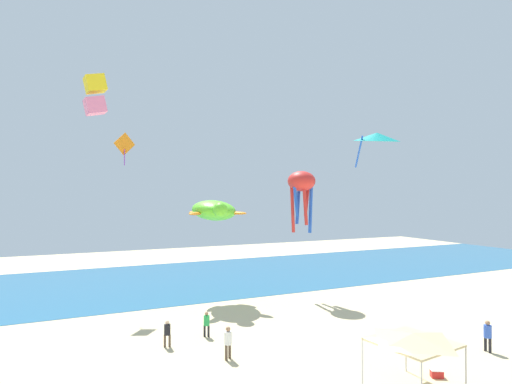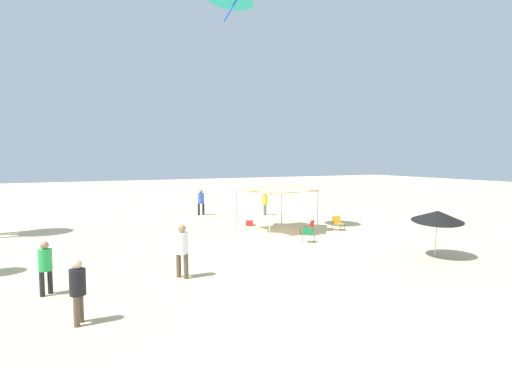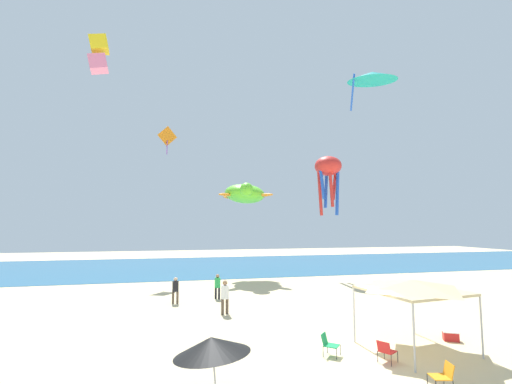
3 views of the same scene
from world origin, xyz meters
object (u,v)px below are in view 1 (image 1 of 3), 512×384
at_px(cooler_box, 437,373).
at_px(kite_box_yellow, 95,95).
at_px(person_near_umbrella, 207,322).
at_px(kite_diamond_orange, 124,145).
at_px(kite_octopus_red, 301,185).
at_px(kite_turtle_lime, 214,210).
at_px(person_watching_sky, 228,340).
at_px(kite_delta_teal, 377,137).
at_px(person_kite_handler, 488,333).
at_px(canopy_tent, 413,338).
at_px(person_beachcomber, 167,331).

xyz_separation_m(cooler_box, kite_box_yellow, (-16.22, 6.77, 14.35)).
xyz_separation_m(person_near_umbrella, kite_diamond_orange, (-3.88, 11.48, 12.98)).
bearing_deg(kite_octopus_red, kite_turtle_lime, 141.87).
relative_size(person_watching_sky, person_near_umbrella, 1.13).
bearing_deg(cooler_box, kite_diamond_orange, 119.58).
distance_m(person_near_umbrella, kite_delta_teal, 16.20).
height_order(kite_diamond_orange, kite_delta_teal, kite_diamond_orange).
relative_size(person_kite_handler, person_near_umbrella, 1.13).
bearing_deg(canopy_tent, kite_box_yellow, 152.02).
distance_m(canopy_tent, kite_diamond_orange, 27.85).
height_order(person_kite_handler, person_near_umbrella, person_kite_handler).
bearing_deg(person_kite_handler, person_near_umbrella, -115.86).
xyz_separation_m(person_kite_handler, kite_diamond_orange, (-18.45, 21.24, 12.85)).
height_order(cooler_box, person_kite_handler, person_kite_handler).
bearing_deg(kite_delta_teal, kite_turtle_lime, 115.52).
relative_size(person_near_umbrella, kite_delta_teal, 0.53).
bearing_deg(person_near_umbrella, canopy_tent, -13.97).
distance_m(cooler_box, person_near_umbrella, 14.19).
relative_size(cooler_box, person_beachcomber, 0.44).
xyz_separation_m(canopy_tent, kite_octopus_red, (5.10, 18.77, 8.02)).
xyz_separation_m(kite_turtle_lime, kite_octopus_red, (7.95, -2.22, 2.42)).
bearing_deg(cooler_box, kite_box_yellow, 157.35).
relative_size(kite_box_yellow, kite_octopus_red, 0.36).
bearing_deg(person_watching_sky, person_kite_handler, 126.36).
xyz_separation_m(person_kite_handler, kite_delta_teal, (-7.80, 0.80, 11.54)).
height_order(person_kite_handler, kite_box_yellow, kite_box_yellow).
height_order(canopy_tent, kite_delta_teal, kite_delta_teal).
bearing_deg(kite_diamond_orange, person_watching_sky, 91.36).
distance_m(cooler_box, kite_box_yellow, 22.69).
height_order(person_kite_handler, person_watching_sky, person_kite_handler).
bearing_deg(kite_box_yellow, person_near_umbrella, -65.92).
distance_m(canopy_tent, kite_turtle_lime, 21.91).
distance_m(cooler_box, person_kite_handler, 5.89).
relative_size(canopy_tent, person_near_umbrella, 2.30).
bearing_deg(person_beachcomber, kite_delta_teal, -19.07).
bearing_deg(kite_turtle_lime, kite_box_yellow, -31.06).
distance_m(person_watching_sky, kite_octopus_red, 18.89).
bearing_deg(kite_delta_teal, kite_diamond_orange, 133.67).
relative_size(person_watching_sky, kite_turtle_lime, 0.30).
bearing_deg(canopy_tent, kite_delta_teal, 86.41).
relative_size(person_watching_sky, kite_octopus_red, 0.32).
height_order(cooler_box, kite_octopus_red, kite_octopus_red).
xyz_separation_m(kite_box_yellow, kite_diamond_orange, (3.44, 15.74, -0.59)).
relative_size(person_near_umbrella, person_beachcomber, 1.00).
xyz_separation_m(person_near_umbrella, kite_octopus_red, (11.70, 7.11, 9.57)).
bearing_deg(kite_octopus_red, kite_delta_teal, -129.56).
xyz_separation_m(kite_delta_teal, kite_octopus_red, (4.93, 16.07, -2.10)).
distance_m(person_near_umbrella, kite_diamond_orange, 17.76).
xyz_separation_m(person_near_umbrella, kite_box_yellow, (-7.32, -4.26, 13.57)).
distance_m(canopy_tent, person_kite_handler, 8.32).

